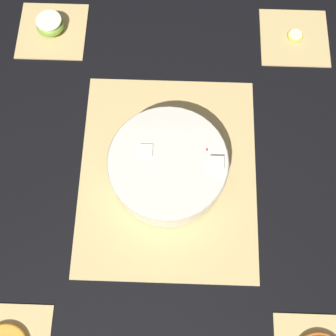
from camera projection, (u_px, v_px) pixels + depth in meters
ground_plane at (168, 174)px, 0.99m from camera, size 6.00×6.00×0.00m
bamboo_mat_center at (168, 174)px, 0.99m from camera, size 0.45×0.37×0.01m
coaster_mat_near_left at (52, 31)px, 1.12m from camera, size 0.16×0.16×0.01m
coaster_mat_far_left at (294, 37)px, 1.12m from camera, size 0.16×0.16×0.01m
fruit_salad_bowl at (168, 166)px, 0.95m from camera, size 0.24×0.24×0.08m
apple_half at (50, 25)px, 1.10m from camera, size 0.07×0.07×0.04m
banana_coin_single at (295, 35)px, 1.11m from camera, size 0.04×0.04×0.01m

